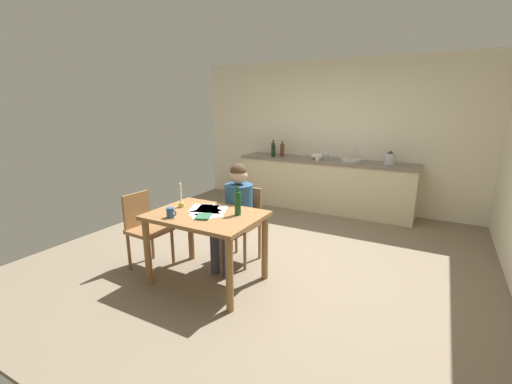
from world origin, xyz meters
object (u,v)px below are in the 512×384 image
(dining_table, at_px, (206,225))
(wine_bottle_on_table, at_px, (238,203))
(chair_side_empty, at_px, (146,227))
(book_magazine, at_px, (203,217))
(stovetop_kettle, at_px, (390,158))
(teacup_on_counter, at_px, (318,157))
(person_seated, at_px, (236,209))
(coffee_mug, at_px, (171,213))
(bottle_vinegar, at_px, (273,151))
(wine_glass_near_sink, at_px, (331,153))
(sink_unit, at_px, (352,160))
(chair_at_table, at_px, (243,220))
(bottle_wine_red, at_px, (282,150))
(wine_glass_by_kettle, at_px, (326,152))
(mixing_bowl, at_px, (317,156))
(wine_glass_back_left, at_px, (321,152))
(candlestick, at_px, (181,201))
(bottle_oil, at_px, (273,148))

(dining_table, xyz_separation_m, wine_bottle_on_table, (0.31, 0.12, 0.25))
(chair_side_empty, bearing_deg, book_magazine, -3.99)
(stovetop_kettle, height_order, teacup_on_counter, stovetop_kettle)
(person_seated, bearing_deg, dining_table, -95.39)
(dining_table, relative_size, coffee_mug, 9.93)
(bottle_vinegar, bearing_deg, wine_glass_near_sink, 13.66)
(coffee_mug, relative_size, wine_glass_near_sink, 0.73)
(person_seated, xyz_separation_m, sink_unit, (0.68, 2.61, 0.24))
(chair_at_table, distance_m, book_magazine, 0.81)
(chair_side_empty, height_order, bottle_wine_red, bottle_wine_red)
(stovetop_kettle, height_order, wine_glass_by_kettle, stovetop_kettle)
(chair_side_empty, distance_m, wine_glass_by_kettle, 3.50)
(coffee_mug, distance_m, mixing_bowl, 3.38)
(coffee_mug, bearing_deg, mixing_bowl, 84.15)
(dining_table, height_order, person_seated, person_seated)
(mixing_bowl, xyz_separation_m, wine_glass_back_left, (0.02, 0.15, 0.06))
(chair_side_empty, xyz_separation_m, sink_unit, (1.55, 3.16, 0.44))
(candlestick, height_order, wine_glass_back_left, wine_glass_back_left)
(dining_table, distance_m, person_seated, 0.50)
(wine_glass_back_left, bearing_deg, wine_glass_by_kettle, 0.00)
(person_seated, relative_size, bottle_vinegar, 4.91)
(bottle_vinegar, bearing_deg, person_seated, -73.55)
(chair_at_table, bearing_deg, bottle_vinegar, 107.48)
(chair_at_table, xyz_separation_m, person_seated, (-0.00, -0.15, 0.18))
(coffee_mug, distance_m, bottle_vinegar, 3.30)
(coffee_mug, distance_m, wine_bottle_on_table, 0.66)
(mixing_bowl, bearing_deg, wine_bottle_on_table, -86.32)
(sink_unit, bearing_deg, bottle_wine_red, -179.13)
(sink_unit, bearing_deg, chair_side_empty, -116.08)
(stovetop_kettle, bearing_deg, candlestick, -119.06)
(chair_side_empty, bearing_deg, bottle_oil, 89.44)
(dining_table, relative_size, bottle_wine_red, 3.98)
(bottle_wine_red, xyz_separation_m, stovetop_kettle, (1.88, 0.02, -0.02))
(sink_unit, relative_size, wine_glass_back_left, 2.34)
(chair_side_empty, height_order, teacup_on_counter, teacup_on_counter)
(sink_unit, relative_size, mixing_bowl, 1.72)
(sink_unit, bearing_deg, teacup_on_counter, -164.15)
(dining_table, xyz_separation_m, chair_side_empty, (-0.82, -0.05, -0.15))
(chair_at_table, relative_size, candlestick, 3.29)
(wine_glass_back_left, bearing_deg, wine_bottle_on_table, -86.88)
(wine_bottle_on_table, bearing_deg, candlestick, -174.37)
(wine_bottle_on_table, distance_m, sink_unit, 3.01)
(person_seated, bearing_deg, chair_side_empty, -147.73)
(bottle_vinegar, bearing_deg, candlestick, -83.66)
(stovetop_kettle, bearing_deg, dining_table, -113.18)
(wine_bottle_on_table, bearing_deg, wine_glass_near_sink, 89.63)
(book_magazine, distance_m, teacup_on_counter, 3.07)
(sink_unit, distance_m, wine_glass_by_kettle, 0.53)
(coffee_mug, xyz_separation_m, mixing_bowl, (0.34, 3.36, 0.14))
(sink_unit, bearing_deg, mixing_bowl, -179.29)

